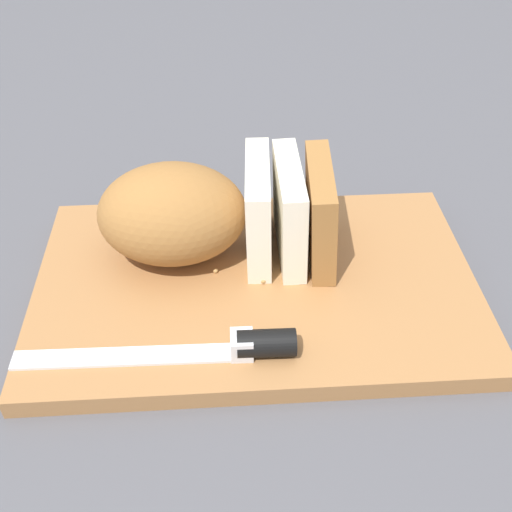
{
  "coord_description": "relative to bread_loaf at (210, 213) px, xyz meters",
  "views": [
    {
      "loc": [
        -0.04,
        -0.46,
        0.44
      ],
      "look_at": [
        0.0,
        0.0,
        0.05
      ],
      "focal_mm": 42.98,
      "sensor_mm": 36.0,
      "label": 1
    }
  ],
  "objects": [
    {
      "name": "bread_loaf",
      "position": [
        0.0,
        0.0,
        0.0
      ],
      "size": [
        0.25,
        0.13,
        0.1
      ],
      "rotation": [
        0.0,
        0.0,
        -0.05
      ],
      "color": "#996633",
      "rests_on": "cutting_board"
    },
    {
      "name": "crumb_near_loaf",
      "position": [
        0.0,
        -0.04,
        -0.05
      ],
      "size": [
        0.01,
        0.01,
        0.01
      ],
      "primitive_type": "sphere",
      "color": "tan",
      "rests_on": "cutting_board"
    },
    {
      "name": "ground_plane",
      "position": [
        0.04,
        -0.05,
        -0.07
      ],
      "size": [
        3.0,
        3.0,
        0.0
      ],
      "primitive_type": "plane",
      "color": "#4C4C51"
    },
    {
      "name": "bread_knife",
      "position": [
        0.01,
        -0.15,
        -0.04
      ],
      "size": [
        0.26,
        0.03,
        0.03
      ],
      "rotation": [
        0.0,
        0.0,
        3.1
      ],
      "color": "silver",
      "rests_on": "cutting_board"
    },
    {
      "name": "cutting_board",
      "position": [
        0.04,
        -0.05,
        -0.06
      ],
      "size": [
        0.46,
        0.29,
        0.02
      ],
      "primitive_type": "cube",
      "rotation": [
        0.0,
        0.0,
        -0.03
      ],
      "color": "#9E6B3D",
      "rests_on": "ground_plane"
    },
    {
      "name": "crumb_near_knife",
      "position": [
        0.05,
        -0.06,
        -0.05
      ],
      "size": [
        0.01,
        0.01,
        0.01
      ],
      "primitive_type": "sphere",
      "color": "tan",
      "rests_on": "cutting_board"
    },
    {
      "name": "crumb_stray_left",
      "position": [
        0.06,
        -0.0,
        -0.05
      ],
      "size": [
        0.0,
        0.0,
        0.0
      ],
      "primitive_type": "sphere",
      "color": "tan",
      "rests_on": "cutting_board"
    }
  ]
}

